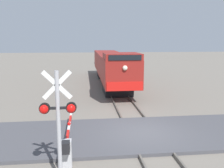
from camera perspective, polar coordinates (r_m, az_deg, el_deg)
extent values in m
plane|color=slate|center=(12.62, 7.25, -11.68)|extent=(160.00, 160.00, 0.00)
cube|color=#59544C|center=(12.45, 3.98, -11.56)|extent=(0.08, 80.00, 0.15)
cube|color=#59544C|center=(12.78, 10.45, -11.13)|extent=(0.08, 80.00, 0.15)
cube|color=#47474C|center=(12.60, 7.26, -11.35)|extent=(36.00, 4.68, 0.15)
cube|color=black|center=(21.64, 1.23, -0.84)|extent=(2.35, 3.20, 1.05)
cube|color=black|center=(31.17, -1.18, 2.59)|extent=(2.35, 3.20, 1.05)
cube|color=maroon|center=(26.18, -0.19, 4.66)|extent=(2.77, 17.67, 2.16)
cube|color=maroon|center=(18.82, 2.28, 6.47)|extent=(2.71, 2.99, 0.47)
cube|color=black|center=(17.32, 3.05, 6.13)|extent=(2.35, 0.06, 0.38)
cube|color=red|center=(17.57, 3.00, -0.56)|extent=(2.63, 0.08, 0.64)
sphere|color=#F2EACC|center=(17.36, 3.04, 3.74)|extent=(0.36, 0.36, 0.36)
cylinder|color=#ADADB2|center=(8.25, -12.27, -10.01)|extent=(0.14, 0.14, 3.76)
cube|color=white|center=(7.87, -12.66, -0.21)|extent=(0.95, 0.04, 0.95)
cube|color=white|center=(7.87, -12.66, -0.21)|extent=(0.95, 0.04, 0.95)
cube|color=black|center=(8.04, -12.45, -5.47)|extent=(1.04, 0.08, 0.08)
sphere|color=red|center=(8.00, -15.53, -5.69)|extent=(0.28, 0.28, 0.28)
sphere|color=red|center=(7.91, -9.48, -5.63)|extent=(0.28, 0.28, 0.28)
cylinder|color=black|center=(8.11, -15.40, -5.46)|extent=(0.34, 0.14, 0.34)
cylinder|color=black|center=(8.02, -9.44, -5.39)|extent=(0.34, 0.14, 0.34)
cube|color=silver|center=(9.48, -10.46, -15.86)|extent=(0.36, 0.36, 1.11)
cube|color=black|center=(8.97, -10.71, -14.23)|extent=(0.28, 0.36, 0.40)
cube|color=red|center=(9.92, -10.28, -11.76)|extent=(0.10, 0.97, 0.14)
cube|color=white|center=(10.82, -9.95, -9.84)|extent=(0.10, 0.97, 0.14)
cube|color=red|center=(11.73, -9.68, -8.22)|extent=(0.10, 0.97, 0.14)
cube|color=white|center=(12.66, -9.44, -6.83)|extent=(0.10, 0.97, 0.14)
cube|color=red|center=(13.58, -9.24, -5.63)|extent=(0.10, 0.97, 0.14)
sphere|color=red|center=(10.81, -9.96, -9.06)|extent=(0.14, 0.14, 0.14)
sphere|color=red|center=(13.45, -9.28, -5.18)|extent=(0.14, 0.14, 0.14)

